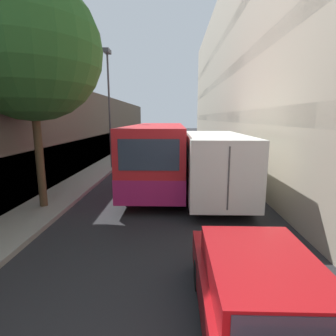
# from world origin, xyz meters

# --- Properties ---
(ground_plane) EXTENTS (150.00, 150.00, 0.00)m
(ground_plane) POSITION_xyz_m (0.00, 15.00, 0.00)
(ground_plane) COLOR #232326
(sidewalk_left) EXTENTS (1.87, 60.00, 0.16)m
(sidewalk_left) POSITION_xyz_m (-4.51, 15.00, 0.08)
(sidewalk_left) COLOR gray
(sidewalk_left) RESTS_ON ground_plane
(building_left_shopfront) EXTENTS (2.40, 60.00, 5.24)m
(building_left_shopfront) POSITION_xyz_m (-6.54, 15.00, 2.38)
(building_left_shopfront) COLOR #51473D
(building_left_shopfront) RESTS_ON ground_plane
(building_right_apartment) EXTENTS (2.40, 60.00, 13.90)m
(building_right_apartment) POSITION_xyz_m (5.33, 15.00, 6.92)
(building_right_apartment) COLOR #A89E89
(building_right_apartment) RESTS_ON ground_plane
(car_hatchback) EXTENTS (1.84, 4.15, 1.36)m
(car_hatchback) POSITION_xyz_m (1.76, 3.25, 0.70)
(car_hatchback) COLOR #9E0F14
(car_hatchback) RESTS_ON ground_plane
(bus) EXTENTS (2.53, 9.59, 3.06)m
(bus) POSITION_xyz_m (-0.44, 13.04, 1.62)
(bus) COLOR red
(bus) RESTS_ON ground_plane
(box_truck) EXTENTS (2.33, 8.07, 2.75)m
(box_truck) POSITION_xyz_m (2.07, 11.45, 1.53)
(box_truck) COLOR silver
(box_truck) RESTS_ON ground_plane
(panel_van) EXTENTS (1.99, 4.10, 1.91)m
(panel_van) POSITION_xyz_m (-1.09, 25.17, 1.07)
(panel_van) COLOR navy
(panel_van) RESTS_ON ground_plane
(street_lamp) EXTENTS (0.36, 0.80, 7.45)m
(street_lamp) POSITION_xyz_m (-3.83, 16.92, 5.25)
(street_lamp) COLOR #38383D
(street_lamp) RESTS_ON sidewalk_left
(street_tree_left) EXTENTS (4.84, 4.84, 7.97)m
(street_tree_left) POSITION_xyz_m (-4.51, 9.01, 5.70)
(street_tree_left) COLOR #4C3823
(street_tree_left) RESTS_ON sidewalk_left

